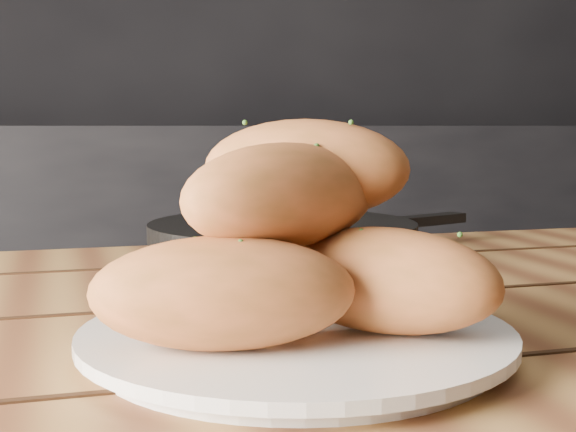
# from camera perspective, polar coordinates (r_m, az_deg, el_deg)

# --- Properties ---
(counter) EXTENTS (2.80, 0.60, 0.90)m
(counter) POSITION_cam_1_polar(r_m,az_deg,el_deg) (2.05, 3.43, -6.27)
(counter) COLOR black
(counter) RESTS_ON ground
(plate) EXTENTS (0.29, 0.29, 0.02)m
(plate) POSITION_cam_1_polar(r_m,az_deg,el_deg) (0.53, 0.61, -8.84)
(plate) COLOR white
(plate) RESTS_ON table
(bread_rolls) EXTENTS (0.27, 0.24, 0.14)m
(bread_rolls) POSITION_cam_1_polar(r_m,az_deg,el_deg) (0.52, 0.35, -1.73)
(bread_rolls) COLOR #BC6034
(bread_rolls) RESTS_ON plate
(skillet) EXTENTS (0.42, 0.29, 0.05)m
(skillet) POSITION_cam_1_polar(r_m,az_deg,el_deg) (0.88, -0.28, -1.82)
(skillet) COLOR black
(skillet) RESTS_ON table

